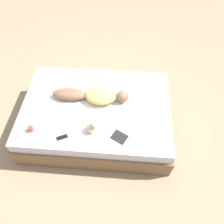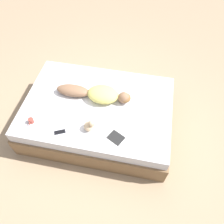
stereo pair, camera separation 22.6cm
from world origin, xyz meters
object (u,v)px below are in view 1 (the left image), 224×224
cell_phone (62,137)px  person (95,95)px  open_magazine (124,131)px  coffee_mug (31,129)px

cell_phone → person: bearing=127.7°
cell_phone → open_magazine: bearing=76.4°
person → coffee_mug: bearing=-51.8°
person → open_magazine: 0.74m
person → open_magazine: size_ratio=1.92×
open_magazine → coffee_mug: (0.10, -1.31, 0.04)m
person → coffee_mug: person is taller
coffee_mug → cell_phone: bearing=80.1°
open_magazine → person: bearing=-110.5°
coffee_mug → cell_phone: (0.08, 0.46, -0.03)m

